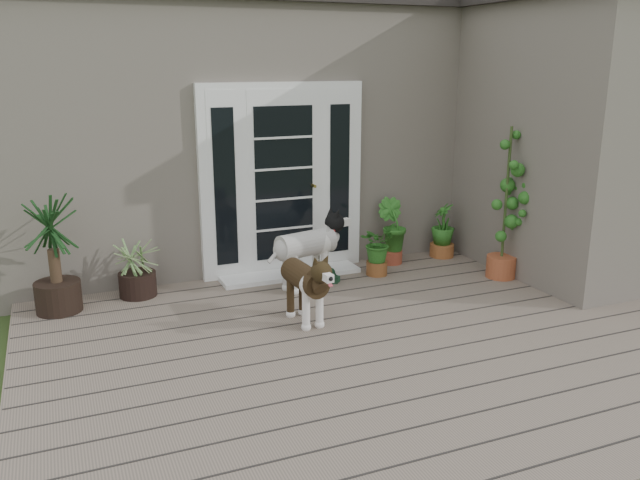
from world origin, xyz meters
name	(u,v)px	position (x,y,z in m)	size (l,w,h in m)	color
deck	(389,346)	(0.00, 0.40, 0.06)	(6.20, 4.60, 0.12)	#6B5B4C
house_main	(247,130)	(0.00, 4.65, 1.55)	(7.40, 4.00, 3.10)	#665E54
roof_main	(244,6)	(0.00, 4.65, 3.20)	(7.60, 4.20, 0.20)	#2D2826
house_wing	(572,146)	(2.90, 1.50, 1.55)	(1.60, 2.40, 3.10)	#665E54
door_unit	(283,180)	(-0.20, 2.60, 1.19)	(1.90, 0.14, 2.15)	white
door_step	(290,274)	(-0.20, 2.40, 0.14)	(1.60, 0.40, 0.05)	white
brindle_dog	(305,290)	(-0.54, 1.07, 0.44)	(0.33, 0.77, 0.64)	#3C2A16
white_dog	(306,256)	(-0.18, 1.95, 0.48)	(0.37, 0.87, 0.72)	white
spider_plant	(136,265)	(-1.89, 2.40, 0.46)	(0.64, 0.64, 0.68)	#8BA263
yucca	(53,253)	(-2.66, 2.25, 0.72)	(0.83, 0.83, 1.20)	black
herb_a	(377,253)	(0.73, 2.06, 0.38)	(0.41, 0.41, 0.52)	#1D5B1A
herb_b	(391,240)	(1.10, 2.40, 0.41)	(0.39, 0.39, 0.58)	#1C6220
herb_c	(442,236)	(1.83, 2.40, 0.39)	(0.34, 0.34, 0.53)	#235317
sapling	(506,201)	(1.99, 1.45, 1.00)	(0.52, 0.52, 1.76)	#195016
clog_left	(328,276)	(0.14, 2.09, 0.17)	(0.14, 0.30, 0.09)	#163822
clog_right	(331,276)	(0.17, 2.08, 0.17)	(0.15, 0.32, 0.10)	black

